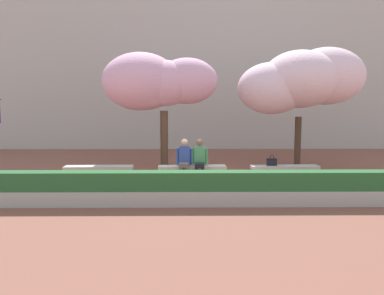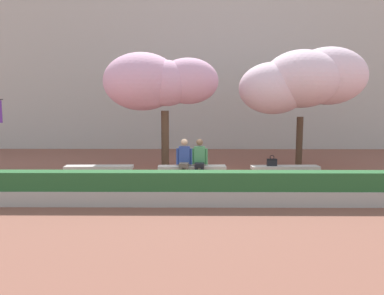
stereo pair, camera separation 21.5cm
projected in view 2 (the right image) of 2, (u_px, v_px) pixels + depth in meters
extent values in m
plane|color=brown|center=(192.00, 180.00, 11.71)|extent=(100.00, 100.00, 0.00)
cube|color=#B7B2A8|center=(193.00, 67.00, 21.05)|extent=(28.00, 4.00, 8.84)
cube|color=#ADA89E|center=(99.00, 167.00, 11.69)|extent=(2.13, 0.50, 0.10)
cube|color=#ADA89E|center=(71.00, 174.00, 11.69)|extent=(0.25, 0.35, 0.35)
cube|color=#ADA89E|center=(128.00, 174.00, 11.74)|extent=(0.25, 0.35, 0.35)
cube|color=#ADA89E|center=(192.00, 167.00, 11.67)|extent=(2.13, 0.50, 0.10)
cube|color=#ADA89E|center=(164.00, 175.00, 11.67)|extent=(0.25, 0.35, 0.35)
cube|color=#ADA89E|center=(220.00, 174.00, 11.72)|extent=(0.25, 0.35, 0.35)
cube|color=#ADA89E|center=(285.00, 167.00, 11.65)|extent=(2.13, 0.50, 0.10)
cube|color=#ADA89E|center=(257.00, 175.00, 11.64)|extent=(0.25, 0.35, 0.35)
cube|color=#ADA89E|center=(313.00, 174.00, 11.70)|extent=(0.25, 0.35, 0.35)
cube|color=black|center=(181.00, 182.00, 11.30)|extent=(0.11, 0.22, 0.06)
cylinder|color=brown|center=(181.00, 175.00, 11.33)|extent=(0.10, 0.10, 0.42)
cube|color=black|center=(186.00, 182.00, 11.29)|extent=(0.11, 0.22, 0.06)
cylinder|color=brown|center=(187.00, 175.00, 11.33)|extent=(0.10, 0.10, 0.42)
cube|color=brown|center=(184.00, 165.00, 11.48)|extent=(0.29, 0.41, 0.12)
cube|color=#2D4289|center=(184.00, 155.00, 11.66)|extent=(0.35, 0.23, 0.54)
sphere|color=tan|center=(184.00, 142.00, 11.62)|extent=(0.21, 0.21, 0.21)
cylinder|color=#2D4289|center=(178.00, 156.00, 11.66)|extent=(0.09, 0.09, 0.50)
cylinder|color=#2D4289|center=(191.00, 156.00, 11.64)|extent=(0.09, 0.09, 0.50)
cube|color=black|center=(196.00, 182.00, 11.30)|extent=(0.11, 0.22, 0.06)
cylinder|color=black|center=(196.00, 175.00, 11.33)|extent=(0.10, 0.10, 0.42)
cube|color=black|center=(202.00, 182.00, 11.29)|extent=(0.11, 0.22, 0.06)
cylinder|color=black|center=(202.00, 175.00, 11.32)|extent=(0.10, 0.10, 0.42)
cube|color=black|center=(199.00, 165.00, 11.47)|extent=(0.29, 0.41, 0.12)
cube|color=#428451|center=(200.00, 155.00, 11.66)|extent=(0.35, 0.23, 0.54)
sphere|color=brown|center=(200.00, 142.00, 11.61)|extent=(0.21, 0.21, 0.21)
cylinder|color=#428451|center=(193.00, 156.00, 11.65)|extent=(0.09, 0.09, 0.50)
cylinder|color=#428451|center=(206.00, 157.00, 11.64)|extent=(0.09, 0.09, 0.50)
cube|color=black|center=(272.00, 162.00, 11.63)|extent=(0.30, 0.14, 0.22)
cube|color=black|center=(272.00, 160.00, 11.62)|extent=(0.30, 0.15, 0.04)
torus|color=black|center=(272.00, 157.00, 11.61)|extent=(0.14, 0.02, 0.14)
cylinder|color=#473323|center=(165.00, 140.00, 13.62)|extent=(0.28, 0.28, 2.12)
ellipsoid|color=#EAA8C6|center=(165.00, 83.00, 13.38)|extent=(2.19, 2.03, 1.64)
ellipsoid|color=#EAA8C6|center=(142.00, 82.00, 13.55)|extent=(2.78, 2.97, 2.08)
ellipsoid|color=#EAA8C6|center=(188.00, 81.00, 13.45)|extent=(2.19, 1.89, 1.65)
cylinder|color=#473323|center=(299.00, 142.00, 13.92)|extent=(0.24, 0.24, 1.89)
ellipsoid|color=#F4CCDB|center=(301.00, 79.00, 13.65)|extent=(2.80, 3.04, 2.10)
ellipsoid|color=#F4CCDB|center=(273.00, 88.00, 13.70)|extent=(2.53, 2.40, 1.89)
ellipsoid|color=#F4CCDB|center=(328.00, 76.00, 13.75)|extent=(2.80, 2.39, 2.10)
cube|color=#ADA89E|center=(191.00, 197.00, 8.84)|extent=(12.00, 0.50, 0.36)
cube|color=#285B2D|center=(191.00, 181.00, 8.79)|extent=(11.90, 0.44, 0.44)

